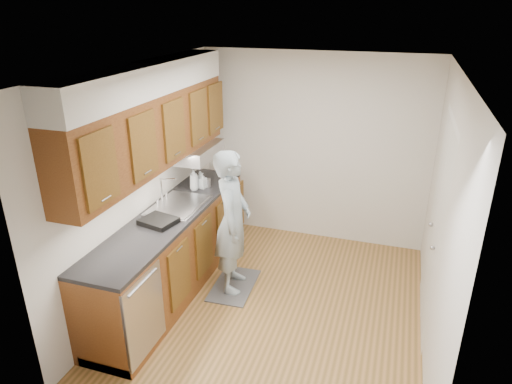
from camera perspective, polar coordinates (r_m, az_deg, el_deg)
floor at (r=5.08m, az=2.48°, el=-14.06°), size 3.50×3.50×0.00m
ceiling at (r=4.11m, az=3.08°, el=15.13°), size 3.50×3.50×0.00m
wall_left at (r=5.02m, az=-13.98°, el=1.11°), size 0.02×3.50×2.50m
wall_right at (r=4.35m, az=22.21°, el=-3.42°), size 0.02×3.50×2.50m
wall_back at (r=6.05m, az=7.19°, el=5.30°), size 3.00×0.02×2.50m
counter at (r=5.20m, az=-10.36°, el=-7.08°), size 0.64×2.80×1.30m
upper_cabinets at (r=4.77m, az=-12.74°, el=8.92°), size 0.47×2.80×1.21m
closet_door at (r=4.71m, az=21.50°, el=-4.33°), size 0.02×1.22×2.05m
floor_mat at (r=5.39m, az=-2.77°, el=-11.57°), size 0.48×0.78×0.01m
person at (r=4.93m, az=-2.97°, el=-2.61°), size 0.55×0.72×1.84m
soap_bottle_a at (r=5.52m, az=-7.79°, el=1.63°), size 0.14×0.14×0.28m
soap_bottle_b at (r=5.57m, az=-6.72°, el=1.42°), size 0.10×0.10×0.19m
soap_bottle_c at (r=5.68m, az=-6.97°, el=1.76°), size 0.19×0.19×0.18m
steel_can at (r=5.60m, az=-5.98°, el=1.14°), size 0.06×0.06×0.11m
dish_rack at (r=4.77m, az=-12.10°, el=-3.58°), size 0.39×0.35×0.05m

